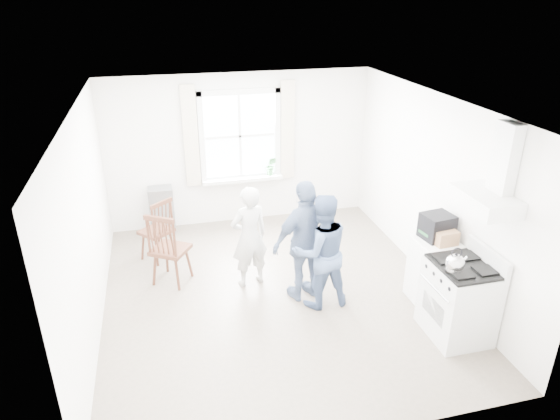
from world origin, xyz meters
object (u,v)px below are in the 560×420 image
at_px(low_cabinet, 433,271).
at_px(person_left, 249,237).
at_px(stereo_stack, 437,226).
at_px(windsor_chair_a, 160,224).
at_px(gas_stove, 459,299).
at_px(windsor_chair_b, 165,243).
at_px(person_right, 306,241).
at_px(person_mid, 321,252).

bearing_deg(low_cabinet, person_left, 155.85).
bearing_deg(stereo_stack, person_left, 157.61).
xyz_separation_m(stereo_stack, windsor_chair_a, (-3.43, 1.91, -0.45)).
xyz_separation_m(low_cabinet, windsor_chair_a, (-3.42, 1.98, 0.16)).
bearing_deg(windsor_chair_a, gas_stove, -38.70).
relative_size(stereo_stack, windsor_chair_b, 0.37).
distance_m(windsor_chair_b, person_left, 1.15).
height_order(windsor_chair_a, windsor_chair_b, windsor_chair_b).
height_order(windsor_chair_b, person_left, person_left).
distance_m(windsor_chair_b, person_right, 1.93).
xyz_separation_m(gas_stove, person_right, (-1.52, 1.22, 0.35)).
height_order(stereo_stack, windsor_chair_b, stereo_stack).
distance_m(stereo_stack, windsor_chair_a, 3.95).
bearing_deg(person_right, low_cabinet, 146.10).
distance_m(person_mid, person_right, 0.26).
bearing_deg(windsor_chair_a, person_mid, -40.58).
xyz_separation_m(low_cabinet, stereo_stack, (0.01, 0.08, 0.61)).
xyz_separation_m(stereo_stack, person_mid, (-1.47, 0.22, -0.29)).
xyz_separation_m(windsor_chair_b, person_mid, (1.92, -0.94, 0.11)).
xyz_separation_m(person_left, person_mid, (0.79, -0.71, 0.04)).
distance_m(gas_stove, person_mid, 1.73).
bearing_deg(person_mid, windsor_chair_b, -28.57).
bearing_deg(low_cabinet, stereo_stack, 80.56).
xyz_separation_m(gas_stove, person_left, (-2.18, 1.71, 0.25)).
xyz_separation_m(gas_stove, stereo_stack, (0.08, 0.78, 0.58)).
xyz_separation_m(windsor_chair_a, person_left, (1.17, -0.98, 0.12)).
bearing_deg(stereo_stack, person_right, 164.60).
relative_size(stereo_stack, person_mid, 0.26).
xyz_separation_m(windsor_chair_a, windsor_chair_b, (0.04, -0.75, 0.06)).
xyz_separation_m(gas_stove, windsor_chair_a, (-3.35, 2.68, 0.13)).
relative_size(windsor_chair_a, person_mid, 0.65).
distance_m(low_cabinet, windsor_chair_b, 3.60).
bearing_deg(person_right, person_mid, 105.73).
bearing_deg(windsor_chair_a, person_left, -39.77).
xyz_separation_m(windsor_chair_b, person_right, (1.79, -0.72, 0.16)).
bearing_deg(person_mid, person_left, -44.30).
height_order(low_cabinet, person_left, person_left).
bearing_deg(person_right, gas_stove, 125.42).
height_order(gas_stove, person_left, person_left).
relative_size(low_cabinet, person_left, 0.61).
distance_m(stereo_stack, person_right, 1.68).
bearing_deg(person_right, stereo_stack, 148.74).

